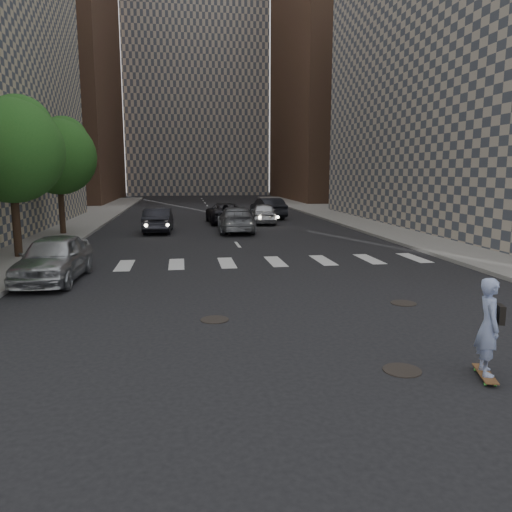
{
  "coord_description": "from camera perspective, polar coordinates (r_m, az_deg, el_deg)",
  "views": [
    {
      "loc": [
        -2.73,
        -10.69,
        3.6
      ],
      "look_at": [
        -0.72,
        2.84,
        1.3
      ],
      "focal_mm": 35.0,
      "sensor_mm": 36.0,
      "label": 1
    }
  ],
  "objects": [
    {
      "name": "ground",
      "position": [
        11.61,
        5.67,
        -8.57
      ],
      "size": [
        160.0,
        160.0,
        0.0
      ],
      "primitive_type": "plane",
      "color": "black",
      "rests_on": "ground"
    },
    {
      "name": "sidewalk_right",
      "position": [
        35.38,
        20.79,
        3.21
      ],
      "size": [
        13.0,
        80.0,
        0.15
      ],
      "primitive_type": "cube",
      "color": "gray",
      "rests_on": "ground"
    },
    {
      "name": "tower_left",
      "position": [
        69.87,
        -24.42,
        22.32
      ],
      "size": [
        18.0,
        24.0,
        40.0
      ],
      "primitive_type": "cube",
      "color": "brown",
      "rests_on": "ground"
    },
    {
      "name": "tower_right",
      "position": [
        70.99,
        11.18,
        21.09
      ],
      "size": [
        18.0,
        24.0,
        36.0
      ],
      "primitive_type": "cube",
      "color": "brown",
      "rests_on": "ground"
    },
    {
      "name": "tower_center",
      "position": [
        91.05,
        -7.05,
        22.43
      ],
      "size": [
        22.0,
        20.0,
        48.0
      ],
      "primitive_type": "cube",
      "color": "#ADA08E",
      "rests_on": "ground"
    },
    {
      "name": "tree_b",
      "position": [
        22.86,
        -26.07,
        11.22
      ],
      "size": [
        4.2,
        4.2,
        6.6
      ],
      "color": "#382619",
      "rests_on": "sidewalk_left"
    },
    {
      "name": "tree_c",
      "position": [
        30.59,
        -21.54,
        10.86
      ],
      "size": [
        4.2,
        4.2,
        6.6
      ],
      "color": "#382619",
      "rests_on": "sidewalk_left"
    },
    {
      "name": "manhole_a",
      "position": [
        9.77,
        16.36,
        -12.42
      ],
      "size": [
        0.7,
        0.7,
        0.02
      ],
      "primitive_type": "cylinder",
      "color": "black",
      "rests_on": "ground"
    },
    {
      "name": "manhole_b",
      "position": [
        12.44,
        -4.74,
        -7.26
      ],
      "size": [
        0.7,
        0.7,
        0.02
      ],
      "primitive_type": "cylinder",
      "color": "black",
      "rests_on": "ground"
    },
    {
      "name": "manhole_c",
      "position": [
        14.51,
        16.5,
        -5.19
      ],
      "size": [
        0.7,
        0.7,
        0.02
      ],
      "primitive_type": "cylinder",
      "color": "black",
      "rests_on": "ground"
    },
    {
      "name": "skateboarder",
      "position": [
        9.65,
        25.09,
        -7.31
      ],
      "size": [
        0.58,
        0.94,
        1.82
      ],
      "rotation": [
        0.0,
        0.0,
        -0.31
      ],
      "color": "brown",
      "rests_on": "ground"
    },
    {
      "name": "silver_sedan",
      "position": [
        17.92,
        -22.11,
        -0.23
      ],
      "size": [
        2.08,
        4.65,
        1.55
      ],
      "primitive_type": "imported",
      "rotation": [
        0.0,
        0.0,
        -0.05
      ],
      "color": "#ABAEB2",
      "rests_on": "ground"
    },
    {
      "name": "traffic_car_a",
      "position": [
        30.86,
        -11.08,
        4.06
      ],
      "size": [
        1.73,
        4.54,
        1.48
      ],
      "primitive_type": "imported",
      "rotation": [
        0.0,
        0.0,
        3.11
      ],
      "color": "black",
      "rests_on": "ground"
    },
    {
      "name": "traffic_car_b",
      "position": [
        30.42,
        -2.31,
        4.21
      ],
      "size": [
        2.4,
        5.4,
        1.54
      ],
      "primitive_type": "imported",
      "rotation": [
        0.0,
        0.0,
        3.1
      ],
      "color": "slate",
      "rests_on": "ground"
    },
    {
      "name": "traffic_car_c",
      "position": [
        35.8,
        -3.58,
        4.93
      ],
      "size": [
        2.63,
        5.32,
        1.45
      ],
      "primitive_type": "imported",
      "rotation": [
        0.0,
        0.0,
        3.18
      ],
      "color": "black",
      "rests_on": "ground"
    },
    {
      "name": "traffic_car_d",
      "position": [
        35.39,
        0.86,
        4.92
      ],
      "size": [
        2.22,
        4.52,
        1.48
      ],
      "primitive_type": "imported",
      "rotation": [
        0.0,
        0.0,
        3.03
      ],
      "color": "#B0B2B8",
      "rests_on": "ground"
    },
    {
      "name": "traffic_car_e",
      "position": [
        39.55,
        1.37,
        5.5
      ],
      "size": [
        2.32,
        5.07,
        1.61
      ],
      "primitive_type": "imported",
      "rotation": [
        0.0,
        0.0,
        3.27
      ],
      "color": "black",
      "rests_on": "ground"
    }
  ]
}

